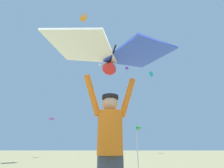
{
  "coord_description": "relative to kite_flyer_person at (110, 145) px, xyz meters",
  "views": [
    {
      "loc": [
        0.29,
        -1.86,
        0.91
      ],
      "look_at": [
        0.24,
        2.71,
        2.83
      ],
      "focal_mm": 24.39,
      "sensor_mm": 36.0,
      "label": 1
    }
  ],
  "objects": [
    {
      "name": "distant_kite_blue_overhead_distant",
      "position": [
        2.04,
        31.29,
        6.43
      ],
      "size": [
        1.03,
        1.02,
        1.8
      ],
      "color": "blue"
    },
    {
      "name": "distant_kite_white_high_right",
      "position": [
        -3.59,
        33.17,
        20.43
      ],
      "size": [
        0.69,
        0.7,
        0.24
      ],
      "color": "white"
    },
    {
      "name": "distant_kite_teal_mid_left",
      "position": [
        10.11,
        34.13,
        18.04
      ],
      "size": [
        1.32,
        1.33,
        1.62
      ],
      "color": "#19B2AD"
    },
    {
      "name": "distant_kite_blue_low_right",
      "position": [
        0.49,
        26.02,
        18.09
      ],
      "size": [
        1.1,
        1.11,
        1.99
      ],
      "color": "blue"
    },
    {
      "name": "held_stunt_kite",
      "position": [
        0.02,
        -0.09,
        1.35
      ],
      "size": [
        2.11,
        1.3,
        0.43
      ],
      "color": "black"
    },
    {
      "name": "kite_flyer_person",
      "position": [
        0.0,
        0.0,
        0.0
      ],
      "size": [
        0.81,
        0.4,
        1.92
      ],
      "color": "#424751",
      "rests_on": "ground"
    },
    {
      "name": "distant_kite_orange_mid_right",
      "position": [
        -4.79,
        16.48,
        19.64
      ],
      "size": [
        1.26,
        1.55,
        1.62
      ],
      "color": "orange"
    },
    {
      "name": "marker_flag",
      "position": [
        1.18,
        5.0,
        0.68
      ],
      "size": [
        0.3,
        0.24,
        1.87
      ],
      "color": "silver",
      "rests_on": "ground"
    },
    {
      "name": "distant_kite_yellow_low_left",
      "position": [
        -1.23,
        26.32,
        6.29
      ],
      "size": [
        1.14,
        1.13,
        1.45
      ],
      "color": "yellow"
    },
    {
      "name": "distant_kite_purple_high_left",
      "position": [
        3.7,
        34.49,
        19.81
      ],
      "size": [
        1.21,
        1.37,
        2.28
      ],
      "color": "purple"
    },
    {
      "name": "distant_kite_purple_far_center",
      "position": [
        -7.55,
        16.59,
        3.28
      ],
      "size": [
        0.65,
        0.64,
        0.22
      ],
      "color": "purple"
    }
  ]
}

